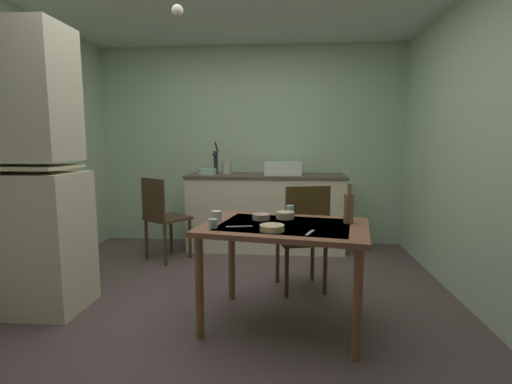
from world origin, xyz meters
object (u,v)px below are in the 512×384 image
(chair_far_side, at_px, (303,236))
(hand_pump, at_px, (216,160))
(glass_bottle, at_px, (349,207))
(hutch_cabinet, at_px, (25,182))
(dining_table, at_px, (285,238))
(mug_dark, at_px, (216,217))
(chair_by_counter, at_px, (163,216))
(serving_bowl_wide, at_px, (285,215))
(mixing_bowl_counter, at_px, (207,172))
(sink_basin, at_px, (283,168))

(chair_far_side, bearing_deg, hand_pump, 126.69)
(hand_pump, bearing_deg, glass_bottle, -55.41)
(hutch_cabinet, relative_size, dining_table, 1.72)
(chair_far_side, distance_m, mug_dark, 0.91)
(dining_table, bearing_deg, glass_bottle, 10.55)
(chair_by_counter, height_order, mug_dark, chair_by_counter)
(glass_bottle, bearing_deg, mug_dark, -177.36)
(serving_bowl_wide, distance_m, glass_bottle, 0.47)
(chair_far_side, xyz_separation_m, mug_dark, (-0.65, -0.58, 0.28))
(chair_by_counter, relative_size, mug_dark, 11.51)
(hand_pump, relative_size, serving_bowl_wide, 2.84)
(hand_pump, distance_m, mixing_bowl_counter, 0.19)
(sink_basin, relative_size, chair_far_side, 0.46)
(mixing_bowl_counter, distance_m, serving_bowl_wide, 1.96)
(hand_pump, bearing_deg, mug_dark, -78.96)
(hutch_cabinet, relative_size, sink_basin, 4.90)
(chair_far_side, relative_size, serving_bowl_wide, 6.90)
(sink_basin, distance_m, chair_by_counter, 1.51)
(chair_far_side, height_order, mug_dark, chair_far_side)
(serving_bowl_wide, distance_m, mug_dark, 0.52)
(serving_bowl_wide, xyz_separation_m, glass_bottle, (0.45, -0.12, 0.09))
(mixing_bowl_counter, bearing_deg, mug_dark, -75.92)
(mixing_bowl_counter, height_order, chair_by_counter, mixing_bowl_counter)
(chair_by_counter, relative_size, glass_bottle, 3.28)
(hutch_cabinet, height_order, sink_basin, hutch_cabinet)
(mixing_bowl_counter, bearing_deg, chair_by_counter, -127.24)
(chair_by_counter, height_order, serving_bowl_wide, chair_by_counter)
(chair_far_side, height_order, glass_bottle, glass_bottle)
(hutch_cabinet, bearing_deg, hand_pump, 59.85)
(hutch_cabinet, height_order, chair_by_counter, hutch_cabinet)
(hutch_cabinet, relative_size, glass_bottle, 7.69)
(mug_dark, bearing_deg, serving_bowl_wide, 18.59)
(sink_basin, height_order, chair_far_side, sink_basin)
(serving_bowl_wide, bearing_deg, glass_bottle, -15.12)
(serving_bowl_wide, bearing_deg, hutch_cabinet, -177.04)
(chair_far_side, distance_m, serving_bowl_wide, 0.52)
(mug_dark, bearing_deg, chair_by_counter, 122.60)
(sink_basin, xyz_separation_m, hand_pump, (-0.83, 0.05, 0.09))
(hand_pump, relative_size, dining_table, 0.31)
(hutch_cabinet, relative_size, mug_dark, 26.94)
(hand_pump, xyz_separation_m, dining_table, (0.87, -2.00, -0.44))
(dining_table, xyz_separation_m, glass_bottle, (0.45, 0.08, 0.21))
(chair_far_side, distance_m, glass_bottle, 0.71)
(hand_pump, bearing_deg, dining_table, -66.46)
(mixing_bowl_counter, bearing_deg, sink_basin, 3.13)
(hand_pump, relative_size, glass_bottle, 1.39)
(chair_by_counter, distance_m, glass_bottle, 2.26)
(hutch_cabinet, height_order, dining_table, hutch_cabinet)
(hand_pump, xyz_separation_m, mixing_bowl_counter, (-0.09, -0.10, -0.13))
(hutch_cabinet, bearing_deg, glass_bottle, -0.46)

